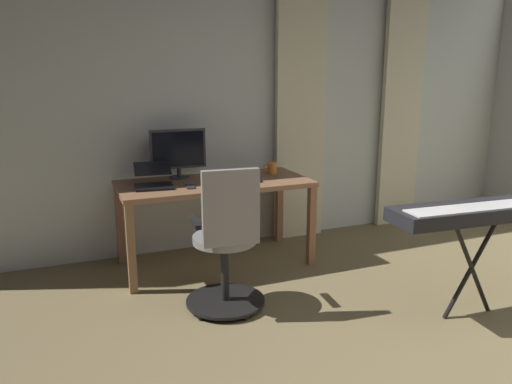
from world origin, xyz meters
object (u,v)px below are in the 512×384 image
Objects in this scene: office_chair at (227,247)px; computer_monitor at (178,151)px; cell_phone_face_up at (190,187)px; mug_coffee at (272,168)px; computer_keyboard at (239,181)px; laptop at (153,180)px; cell_phone_by_monitor at (209,175)px; piano_keyboard at (478,213)px; desk at (215,191)px.

computer_monitor is at bearing 97.91° from office_chair.
computer_monitor reaches higher than cell_phone_face_up.
mug_coffee is at bearing 57.23° from office_chair.
mug_coffee reaches higher than computer_keyboard.
computer_monitor is at bearing -129.86° from laptop.
office_chair is 1.17m from cell_phone_by_monitor.
piano_keyboard is (-1.55, 1.80, -0.24)m from computer_monitor.
desk is 4.32× the size of computer_keyboard.
computer_monitor is at bearing -46.14° from desk.
computer_monitor reaches higher than laptop.
piano_keyboard reaches higher than cell_phone_by_monitor.
computer_monitor is at bearing -82.20° from cell_phone_face_up.
desk is at bearing 104.75° from cell_phone_by_monitor.
office_chair is 0.77m from cell_phone_face_up.
office_chair is 1.22m from computer_monitor.
laptop is 0.30m from cell_phone_face_up.
laptop is at bearing 6.29° from mug_coffee.
laptop is at bearing -18.13° from cell_phone_face_up.
laptop is (0.32, -0.86, 0.32)m from office_chair.
office_chair is 7.14× the size of cell_phone_face_up.
desk is 1.55× the size of office_chair.
computer_keyboard is 0.42m from cell_phone_face_up.
cell_phone_face_up is 1.08× the size of mug_coffee.
computer_monitor is at bearing -45.11° from piano_keyboard.
cell_phone_by_monitor is at bearing -68.76° from computer_keyboard.
desk is 11.06× the size of cell_phone_face_up.
computer_monitor reaches higher than mug_coffee.
laptop is (0.68, -0.12, 0.04)m from computer_keyboard.
desk is 3.31× the size of computer_monitor.
piano_keyboard is at bearing 146.45° from cell_phone_by_monitor.
office_chair is (0.19, 0.86, -0.18)m from desk.
mug_coffee is (-0.77, -0.98, 0.31)m from office_chair.
computer_monitor is 3.34× the size of cell_phone_by_monitor.
laptop is 2.90× the size of mug_coffee.
office_chair is at bearing 116.88° from laptop.
laptop reaches higher than cell_phone_by_monitor.
desk is 0.53m from laptop.
piano_keyboard is (-0.74, 1.66, -0.06)m from mug_coffee.
computer_keyboard is at bearing 69.23° from office_chair.
computer_keyboard is 0.69m from laptop.
piano_keyboard is (-1.56, 1.41, -0.01)m from cell_phone_face_up.
computer_keyboard is 1.83m from piano_keyboard.
computer_monitor is 0.35m from cell_phone_by_monitor.
laptop is 0.31× the size of piano_keyboard.
office_chair is 7.73× the size of mug_coffee.
computer_monitor is 3.34× the size of cell_phone_face_up.
cell_phone_by_monitor is 0.57m from mug_coffee.
laptop is at bearing 0.90° from desk.
computer_monitor reaches higher than desk.
office_chair is 0.84× the size of piano_keyboard.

